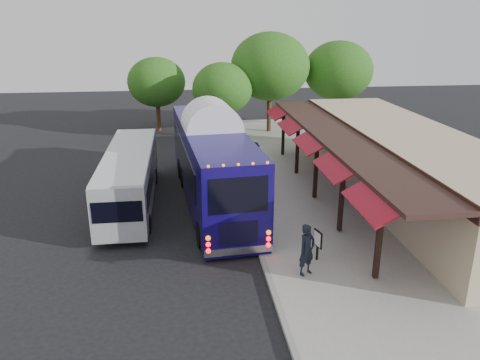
{
  "coord_description": "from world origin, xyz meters",
  "views": [
    {
      "loc": [
        -2.78,
        -17.94,
        8.97
      ],
      "look_at": [
        -0.28,
        2.61,
        1.8
      ],
      "focal_mm": 35.0,
      "sensor_mm": 36.0,
      "label": 1
    }
  ],
  "objects_px": {
    "ped_c": "(244,156)",
    "sign_board": "(318,240)",
    "ped_a": "(307,250)",
    "city_bus": "(130,176)",
    "ped_b": "(266,177)",
    "coach_bus": "(212,160)",
    "ped_d": "(255,157)"
  },
  "relations": [
    {
      "from": "ped_c",
      "to": "ped_b",
      "type": "bearing_deg",
      "value": 91.49
    },
    {
      "from": "ped_a",
      "to": "ped_d",
      "type": "bearing_deg",
      "value": 58.66
    },
    {
      "from": "city_bus",
      "to": "ped_a",
      "type": "relative_size",
      "value": 5.29
    },
    {
      "from": "city_bus",
      "to": "ped_a",
      "type": "bearing_deg",
      "value": -49.35
    },
    {
      "from": "ped_a",
      "to": "sign_board",
      "type": "bearing_deg",
      "value": 23.31
    },
    {
      "from": "coach_bus",
      "to": "sign_board",
      "type": "height_order",
      "value": "coach_bus"
    },
    {
      "from": "ped_c",
      "to": "ped_d",
      "type": "relative_size",
      "value": 0.98
    },
    {
      "from": "city_bus",
      "to": "ped_c",
      "type": "bearing_deg",
      "value": 34.73
    },
    {
      "from": "city_bus",
      "to": "ped_d",
      "type": "xyz_separation_m",
      "value": [
        6.96,
        4.16,
        -0.47
      ]
    },
    {
      "from": "city_bus",
      "to": "ped_d",
      "type": "distance_m",
      "value": 8.12
    },
    {
      "from": "ped_b",
      "to": "ped_a",
      "type": "bearing_deg",
      "value": 87.86
    },
    {
      "from": "ped_c",
      "to": "sign_board",
      "type": "distance_m",
      "value": 11.62
    },
    {
      "from": "city_bus",
      "to": "ped_b",
      "type": "bearing_deg",
      "value": 3.24
    },
    {
      "from": "ped_c",
      "to": "sign_board",
      "type": "xyz_separation_m",
      "value": [
        1.35,
        -11.54,
        -0.07
      ]
    },
    {
      "from": "coach_bus",
      "to": "ped_b",
      "type": "distance_m",
      "value": 3.2
    },
    {
      "from": "ped_d",
      "to": "sign_board",
      "type": "distance_m",
      "value": 11.29
    },
    {
      "from": "coach_bus",
      "to": "ped_a",
      "type": "xyz_separation_m",
      "value": [
        2.87,
        -7.92,
        -1.12
      ]
    },
    {
      "from": "coach_bus",
      "to": "ped_a",
      "type": "bearing_deg",
      "value": -75.19
    },
    {
      "from": "coach_bus",
      "to": "ped_d",
      "type": "relative_size",
      "value": 7.28
    },
    {
      "from": "coach_bus",
      "to": "ped_d",
      "type": "bearing_deg",
      "value": 51.72
    },
    {
      "from": "ped_a",
      "to": "ped_c",
      "type": "xyz_separation_m",
      "value": [
        -0.66,
        12.52,
        -0.08
      ]
    },
    {
      "from": "ped_d",
      "to": "city_bus",
      "type": "bearing_deg",
      "value": 61.14
    },
    {
      "from": "city_bus",
      "to": "sign_board",
      "type": "height_order",
      "value": "city_bus"
    },
    {
      "from": "city_bus",
      "to": "ped_b",
      "type": "height_order",
      "value": "city_bus"
    },
    {
      "from": "coach_bus",
      "to": "ped_a",
      "type": "relative_size",
      "value": 6.81
    },
    {
      "from": "ped_a",
      "to": "ped_b",
      "type": "xyz_separation_m",
      "value": [
        0.02,
        8.51,
        -0.1
      ]
    },
    {
      "from": "coach_bus",
      "to": "ped_c",
      "type": "relative_size",
      "value": 7.4
    },
    {
      "from": "city_bus",
      "to": "ped_d",
      "type": "bearing_deg",
      "value": 30.63
    },
    {
      "from": "ped_d",
      "to": "sign_board",
      "type": "relative_size",
      "value": 1.49
    },
    {
      "from": "ped_a",
      "to": "ped_d",
      "type": "relative_size",
      "value": 1.07
    },
    {
      "from": "ped_a",
      "to": "sign_board",
      "type": "relative_size",
      "value": 1.59
    },
    {
      "from": "coach_bus",
      "to": "ped_b",
      "type": "bearing_deg",
      "value": 6.55
    }
  ]
}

